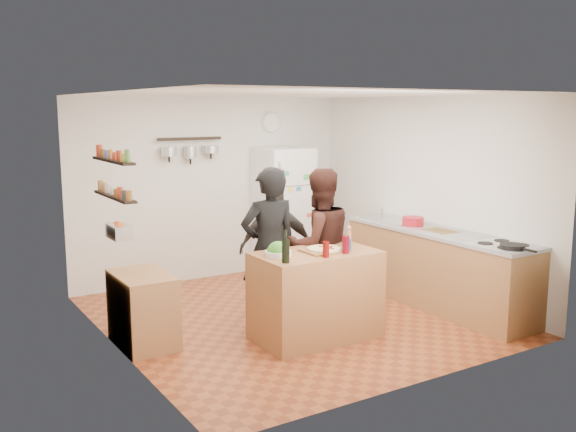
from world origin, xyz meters
TOP-DOWN VIEW (x-y plane):
  - room_shell at (0.00, 0.39)m, footprint 4.20×4.20m
  - prep_island at (-0.17, -0.71)m, footprint 1.25×0.72m
  - pizza_board at (-0.09, -0.73)m, footprint 0.42×0.34m
  - pizza at (-0.09, -0.73)m, footprint 0.34×0.34m
  - salad_bowl at (-0.59, -0.66)m, footprint 0.27×0.27m
  - wine_bottle at (-0.67, -0.93)m, footprint 0.07×0.07m
  - wine_glass_near at (-0.22, -0.95)m, footprint 0.07×0.07m
  - wine_glass_far at (0.05, -0.91)m, footprint 0.07×0.07m
  - pepper_mill at (0.28, -0.66)m, footprint 0.05×0.05m
  - salt_canister at (0.13, -0.83)m, footprint 0.08×0.08m
  - person_left at (-0.41, -0.18)m, footprint 0.68×0.48m
  - person_center at (0.18, -0.25)m, footprint 0.91×0.76m
  - person_back at (-0.02, 0.32)m, footprint 0.94×0.65m
  - counter_run at (1.70, -0.55)m, footprint 0.63×2.63m
  - stove_top at (1.70, -1.50)m, footprint 0.60×0.62m
  - skillet at (1.60, -1.70)m, footprint 0.26×0.26m
  - sink at (1.70, 0.30)m, footprint 0.50×0.80m
  - cutting_board at (1.70, -0.58)m, footprint 0.30×0.40m
  - red_bowl at (1.65, -0.17)m, footprint 0.26×0.26m
  - fridge at (0.95, 1.75)m, footprint 0.70×0.68m
  - wall_clock at (0.95, 2.08)m, footprint 0.30×0.03m
  - spice_shelf_lower at (-1.93, 0.20)m, footprint 0.12×1.00m
  - spice_shelf_upper at (-1.93, 0.20)m, footprint 0.12×1.00m
  - produce_basket at (-1.90, 0.20)m, footprint 0.18×0.35m
  - side_table at (-1.74, 0.05)m, footprint 0.50×0.80m
  - pot_rack at (-0.35, 2.00)m, footprint 0.90×0.04m

SIDE VIEW (x-z plane):
  - side_table at x=-1.74m, z-range 0.00..0.73m
  - counter_run at x=1.70m, z-range 0.00..0.90m
  - prep_island at x=-0.17m, z-range 0.00..0.91m
  - person_back at x=-0.02m, z-range 0.00..1.49m
  - person_center at x=0.18m, z-range 0.00..1.71m
  - person_left at x=-0.41m, z-range 0.00..1.75m
  - fridge at x=0.95m, z-range 0.00..1.80m
  - stove_top at x=1.70m, z-range 0.90..0.92m
  - cutting_board at x=1.70m, z-range 0.90..0.92m
  - sink at x=1.70m, z-range 0.90..0.93m
  - pizza_board at x=-0.09m, z-range 0.91..0.93m
  - salad_bowl at x=-0.59m, z-range 0.91..0.96m
  - pizza at x=-0.09m, z-range 0.93..0.95m
  - skillet at x=1.60m, z-range 0.92..0.97m
  - salt_canister at x=0.13m, z-range 0.91..1.04m
  - red_bowl at x=1.65m, z-range 0.92..1.03m
  - wine_glass_near at x=-0.22m, z-range 0.91..1.07m
  - pepper_mill at x=0.28m, z-range 0.91..1.09m
  - wine_glass_far at x=0.05m, z-range 0.91..1.09m
  - wine_bottle at x=-0.67m, z-range 0.91..1.13m
  - produce_basket at x=-1.90m, z-range 1.08..1.22m
  - room_shell at x=0.00m, z-range -0.85..3.35m
  - spice_shelf_lower at x=-1.93m, z-range 1.49..1.51m
  - spice_shelf_upper at x=-1.93m, z-range 1.84..1.86m
  - pot_rack at x=-0.35m, z-range 1.93..1.97m
  - wall_clock at x=0.95m, z-range 2.00..2.30m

